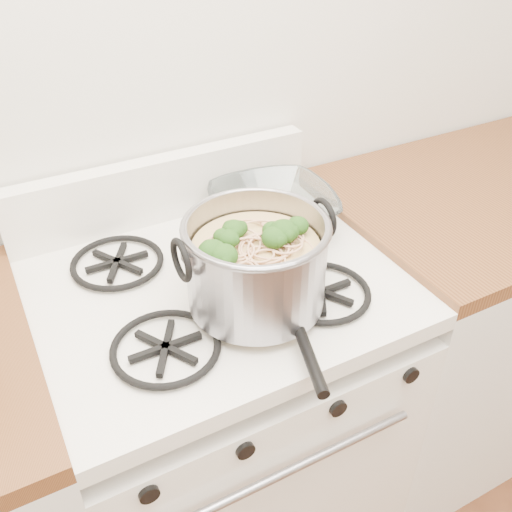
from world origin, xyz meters
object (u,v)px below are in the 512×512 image
Objects in this scene: glass_bowl at (273,215)px; spatula at (287,296)px; stock_pot at (256,265)px; gas_range at (224,422)px.

spatula is at bearing -114.32° from glass_bowl.
glass_bowl is (0.18, 0.24, -0.07)m from stock_pot.
glass_bowl is (0.12, 0.28, 0.00)m from spatula.
spatula is 0.30m from glass_bowl.
gas_range is 0.53m from spatula.
spatula is (0.08, -0.15, 0.50)m from gas_range.
stock_pot is (0.03, -0.12, 0.57)m from gas_range.
gas_range is at bearing 136.59° from spatula.
gas_range is at bearing 105.86° from stock_pot.
stock_pot is 0.10m from spatula.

